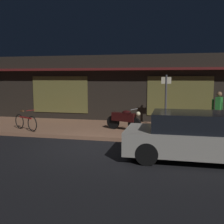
% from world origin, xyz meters
% --- Properties ---
extents(ground_plane, '(60.00, 60.00, 0.00)m').
position_xyz_m(ground_plane, '(0.00, 0.00, 0.00)').
color(ground_plane, black).
extents(sidewalk_slab, '(18.00, 4.00, 0.15)m').
position_xyz_m(sidewalk_slab, '(0.00, 3.00, 0.07)').
color(sidewalk_slab, '#8C6047').
rests_on(sidewalk_slab, ground_plane).
extents(storefront_building, '(18.00, 3.30, 3.60)m').
position_xyz_m(storefront_building, '(0.00, 6.39, 1.80)').
color(storefront_building, black).
rests_on(storefront_building, ground_plane).
extents(motorcycle, '(1.62, 0.82, 0.97)m').
position_xyz_m(motorcycle, '(0.85, 2.51, 0.65)').
color(motorcycle, black).
rests_on(motorcycle, sidewalk_slab).
extents(bicycle_parked, '(1.49, 0.81, 0.91)m').
position_xyz_m(bicycle_parked, '(-3.36, 1.62, 0.51)').
color(bicycle_parked, black).
rests_on(bicycle_parked, sidewalk_slab).
extents(person_bystander, '(0.59, 0.44, 1.67)m').
position_xyz_m(person_bystander, '(4.85, 3.59, 1.03)').
color(person_bystander, '#28232D').
rests_on(person_bystander, sidewalk_slab).
extents(sign_post, '(0.44, 0.09, 2.40)m').
position_xyz_m(sign_post, '(2.57, 3.59, 1.51)').
color(sign_post, '#47474C').
rests_on(sign_post, sidewalk_slab).
extents(parked_car_far, '(4.10, 1.78, 1.42)m').
position_xyz_m(parked_car_far, '(3.50, -0.72, 0.70)').
color(parked_car_far, black).
rests_on(parked_car_far, ground_plane).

